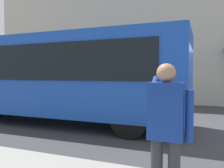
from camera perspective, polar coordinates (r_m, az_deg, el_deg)
ground_plane at (r=7.46m, az=18.96°, el=-11.10°), size 60.00×60.00×0.00m
red_bus at (r=8.48m, az=-13.30°, el=2.05°), size 9.05×2.54×3.08m
pedestrian_photographer at (r=2.80m, az=13.18°, el=-9.70°), size 0.53×0.52×1.70m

